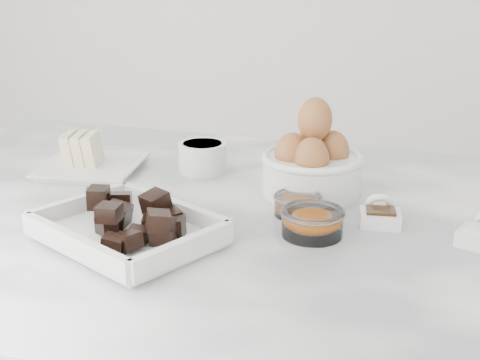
% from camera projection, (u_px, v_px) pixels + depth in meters
% --- Properties ---
extents(marble_slab, '(1.20, 0.80, 0.04)m').
position_uv_depth(marble_slab, '(220.00, 225.00, 0.96)').
color(marble_slab, white).
rests_on(marble_slab, cabinet).
extents(chocolate_dish, '(0.27, 0.25, 0.06)m').
position_uv_depth(chocolate_dish, '(127.00, 224.00, 0.85)').
color(chocolate_dish, white).
rests_on(chocolate_dish, marble_slab).
extents(butter_plate, '(0.18, 0.18, 0.06)m').
position_uv_depth(butter_plate, '(89.00, 159.00, 1.12)').
color(butter_plate, white).
rests_on(butter_plate, marble_slab).
extents(sugar_ramekin, '(0.08, 0.08, 0.05)m').
position_uv_depth(sugar_ramekin, '(203.00, 156.00, 1.12)').
color(sugar_ramekin, white).
rests_on(sugar_ramekin, marble_slab).
extents(egg_bowl, '(0.16, 0.16, 0.15)m').
position_uv_depth(egg_bowl, '(312.00, 163.00, 1.01)').
color(egg_bowl, white).
rests_on(egg_bowl, marble_slab).
extents(honey_bowl, '(0.07, 0.07, 0.03)m').
position_uv_depth(honey_bowl, '(298.00, 204.00, 0.94)').
color(honey_bowl, white).
rests_on(honey_bowl, marble_slab).
extents(zest_bowl, '(0.08, 0.08, 0.04)m').
position_uv_depth(zest_bowl, '(312.00, 221.00, 0.87)').
color(zest_bowl, white).
rests_on(zest_bowl, marble_slab).
extents(vanilla_spoon, '(0.06, 0.07, 0.04)m').
position_uv_depth(vanilla_spoon, '(380.00, 214.00, 0.91)').
color(vanilla_spoon, white).
rests_on(vanilla_spoon, marble_slab).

